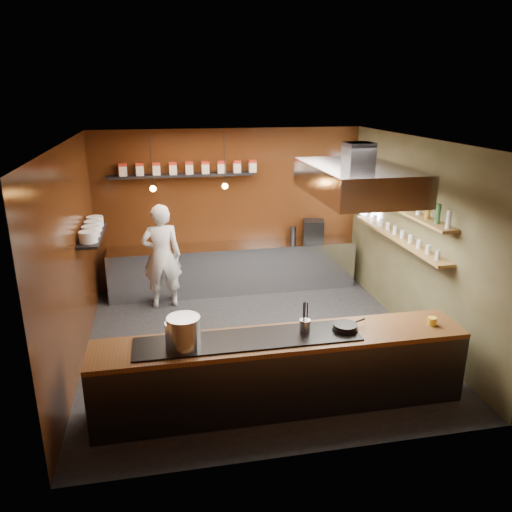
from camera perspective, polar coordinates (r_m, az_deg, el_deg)
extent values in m
plane|color=black|center=(7.69, -0.03, -9.88)|extent=(5.00, 5.00, 0.00)
plane|color=#3B180A|center=(9.48, -2.95, 5.31)|extent=(5.00, 0.00, 5.00)
plane|color=#3B180A|center=(7.08, -20.29, -0.38)|extent=(0.00, 5.00, 5.00)
plane|color=#454327|center=(7.95, 17.95, 1.85)|extent=(0.00, 5.00, 5.00)
plane|color=silver|center=(6.80, -0.03, 12.98)|extent=(5.00, 5.00, 0.00)
plane|color=white|center=(9.31, 12.96, 7.15)|extent=(0.00, 1.00, 1.00)
cube|color=silver|center=(9.47, -2.55, -1.34)|extent=(4.60, 0.65, 0.90)
cube|color=#38383D|center=(6.12, 2.93, -13.28)|extent=(4.40, 0.70, 0.86)
cube|color=brown|center=(5.89, 3.00, -9.47)|extent=(4.40, 0.72, 0.06)
cube|color=black|center=(5.80, -0.88, -9.49)|extent=(2.60, 0.55, 0.02)
cube|color=black|center=(9.13, -8.56, 9.10)|extent=(2.60, 0.26, 0.04)
cube|color=black|center=(7.99, -18.18, 2.29)|extent=(0.30, 1.40, 0.04)
cube|color=olive|center=(8.03, 16.23, 5.27)|extent=(0.26, 2.80, 0.04)
cube|color=olive|center=(8.14, 15.94, 2.05)|extent=(0.26, 2.80, 0.04)
cube|color=#38383D|center=(6.81, 11.65, 11.35)|extent=(0.35, 0.35, 0.30)
cube|color=silver|center=(6.86, 11.46, 8.45)|extent=(1.20, 2.00, 0.40)
cube|color=white|center=(6.90, 11.35, 6.74)|extent=(1.00, 1.80, 0.02)
cylinder|color=black|center=(8.42, -11.89, 10.55)|extent=(0.01, 0.01, 0.90)
sphere|color=orange|center=(8.49, -11.69, 7.55)|extent=(0.10, 0.10, 0.10)
cylinder|color=black|center=(8.49, -3.63, 10.96)|extent=(0.01, 0.01, 0.90)
sphere|color=orange|center=(8.56, -3.57, 7.98)|extent=(0.10, 0.10, 0.10)
cube|color=beige|center=(9.12, -14.95, 9.35)|extent=(0.13, 0.13, 0.17)
cube|color=#B02715|center=(9.11, -15.01, 10.04)|extent=(0.13, 0.13, 0.05)
cube|color=beige|center=(9.11, -13.13, 9.48)|extent=(0.13, 0.13, 0.17)
cube|color=#B02715|center=(9.09, -13.18, 10.16)|extent=(0.13, 0.13, 0.05)
cube|color=beige|center=(9.11, -11.30, 9.60)|extent=(0.13, 0.13, 0.17)
cube|color=#B02715|center=(9.09, -11.34, 10.28)|extent=(0.14, 0.13, 0.05)
cube|color=beige|center=(9.11, -9.46, 9.71)|extent=(0.13, 0.13, 0.17)
cube|color=#B02715|center=(9.09, -9.50, 10.39)|extent=(0.13, 0.13, 0.05)
cube|color=beige|center=(9.12, -7.64, 9.80)|extent=(0.13, 0.13, 0.17)
cube|color=#B02715|center=(9.11, -7.67, 10.49)|extent=(0.14, 0.13, 0.05)
cube|color=beige|center=(9.14, -5.81, 9.89)|extent=(0.13, 0.13, 0.17)
cube|color=#B02715|center=(9.13, -5.83, 10.57)|extent=(0.14, 0.13, 0.05)
cube|color=beige|center=(9.17, -4.00, 9.97)|extent=(0.13, 0.13, 0.17)
cube|color=#B02715|center=(9.16, -4.01, 10.65)|extent=(0.14, 0.13, 0.05)
cube|color=beige|center=(9.21, -2.20, 10.03)|extent=(0.13, 0.13, 0.17)
cube|color=#B02715|center=(9.20, -2.21, 10.71)|extent=(0.14, 0.13, 0.05)
cube|color=beige|center=(9.26, -0.41, 10.09)|extent=(0.13, 0.13, 0.17)
cube|color=#B02715|center=(9.25, -0.42, 10.76)|extent=(0.14, 0.13, 0.05)
cylinder|color=white|center=(7.54, -18.62, 2.09)|extent=(0.26, 0.26, 0.16)
cylinder|color=white|center=(7.83, -18.37, 2.69)|extent=(0.26, 0.26, 0.16)
cylinder|color=white|center=(8.11, -18.14, 3.25)|extent=(0.26, 0.26, 0.16)
cylinder|color=white|center=(8.40, -17.92, 3.78)|extent=(0.26, 0.26, 0.16)
cylinder|color=silver|center=(6.90, 21.15, 3.89)|extent=(0.06, 0.06, 0.24)
cylinder|color=#2D5933|center=(7.12, 20.07, 4.43)|extent=(0.06, 0.06, 0.24)
cylinder|color=#8C601E|center=(7.33, 19.05, 4.92)|extent=(0.06, 0.06, 0.24)
cylinder|color=silver|center=(7.55, 18.09, 5.39)|extent=(0.06, 0.06, 0.24)
cylinder|color=#2D5933|center=(7.78, 17.18, 5.83)|extent=(0.06, 0.06, 0.24)
cylinder|color=#8C601E|center=(8.00, 16.32, 6.25)|extent=(0.06, 0.06, 0.24)
cylinder|color=silver|center=(8.23, 15.50, 6.64)|extent=(0.06, 0.06, 0.24)
cylinder|color=#2D5933|center=(8.46, 14.73, 7.01)|extent=(0.06, 0.06, 0.24)
cylinder|color=#8C601E|center=(8.69, 14.00, 7.36)|extent=(0.06, 0.06, 0.24)
cylinder|color=silver|center=(8.92, 13.31, 7.68)|extent=(0.06, 0.06, 0.24)
cylinder|color=#2D5933|center=(9.15, 12.65, 8.00)|extent=(0.06, 0.06, 0.24)
cylinder|color=silver|center=(7.16, 20.06, 0.13)|extent=(0.07, 0.07, 0.13)
cylinder|color=silver|center=(7.37, 19.06, 0.75)|extent=(0.07, 0.07, 0.13)
cylinder|color=silver|center=(7.58, 18.12, 1.32)|extent=(0.07, 0.07, 0.13)
cylinder|color=silver|center=(7.79, 17.24, 1.87)|extent=(0.07, 0.07, 0.13)
cylinder|color=silver|center=(8.01, 16.39, 2.38)|extent=(0.07, 0.07, 0.13)
cylinder|color=silver|center=(8.23, 15.60, 2.87)|extent=(0.07, 0.07, 0.13)
cylinder|color=silver|center=(8.45, 14.84, 3.33)|extent=(0.07, 0.07, 0.13)
cylinder|color=silver|center=(8.67, 14.12, 3.77)|extent=(0.07, 0.07, 0.13)
cylinder|color=silver|center=(8.90, 13.44, 4.18)|extent=(0.07, 0.07, 0.13)
cylinder|color=silver|center=(9.12, 12.79, 4.58)|extent=(0.07, 0.07, 0.13)
cylinder|color=silver|center=(5.59, -8.24, -8.61)|extent=(0.43, 0.43, 0.36)
cylinder|color=silver|center=(5.65, -8.82, -8.80)|extent=(0.39, 0.39, 0.28)
cylinder|color=#B0B2B7|center=(5.92, 5.61, -7.97)|extent=(0.14, 0.14, 0.16)
cylinder|color=black|center=(6.07, 10.15, -8.15)|extent=(0.31, 0.31, 0.04)
cylinder|color=black|center=(6.05, 10.17, -7.83)|extent=(0.29, 0.29, 0.04)
cylinder|color=black|center=(6.20, 11.72, -7.24)|extent=(0.17, 0.09, 0.02)
cylinder|color=yellow|center=(6.49, 19.48, -7.04)|extent=(0.13, 0.13, 0.10)
cube|color=black|center=(9.68, 6.58, 2.98)|extent=(0.46, 0.44, 0.38)
imported|color=silver|center=(8.76, -10.72, -0.05)|extent=(0.69, 0.47, 1.84)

